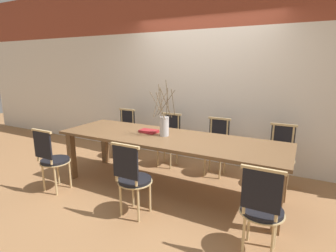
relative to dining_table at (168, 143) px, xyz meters
name	(u,v)px	position (x,y,z in m)	size (l,w,h in m)	color
ground_plane	(168,188)	(0.00, 0.00, -0.67)	(16.00, 16.00, 0.00)	#9E7047
wall_rear	(204,71)	(0.00, 1.32, 0.93)	(12.00, 0.06, 3.20)	silver
dining_table	(168,143)	(0.00, 0.00, 0.00)	(3.12, 0.95, 0.75)	brown
chair_near_leftend	(52,158)	(-1.34, -0.80, -0.19)	(0.40, 0.40, 0.89)	black
chair_near_left	(132,177)	(-0.03, -0.80, -0.19)	(0.40, 0.40, 0.89)	black
chair_near_center	(261,207)	(1.35, -0.80, -0.19)	(0.40, 0.40, 0.89)	black
chair_far_leftend	(124,131)	(-1.35, 0.80, -0.19)	(0.40, 0.40, 0.89)	black
chair_far_left	(169,138)	(-0.41, 0.80, -0.19)	(0.40, 0.40, 0.89)	black
chair_far_center	(216,145)	(0.43, 0.80, -0.19)	(0.40, 0.40, 0.89)	black
chair_far_right	(280,154)	(1.36, 0.80, -0.19)	(0.40, 0.40, 0.89)	black
vase_centerpiece	(164,125)	(-0.07, 0.03, 0.23)	(0.32, 0.32, 0.76)	silver
book_stack	(149,131)	(-0.36, 0.08, 0.10)	(0.27, 0.20, 0.04)	maroon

